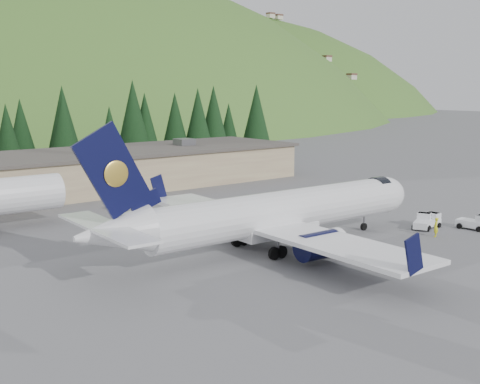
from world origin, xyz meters
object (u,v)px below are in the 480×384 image
baggage_tug_a (423,222)px  ramp_worker (436,227)px  terminal_building (55,174)px  baggage_tug_b (429,221)px  airliner (275,214)px  baggage_tug_d (476,223)px

baggage_tug_a → ramp_worker: size_ratio=1.67×
terminal_building → ramp_worker: bearing=-67.4°
baggage_tug_a → baggage_tug_b: 0.96m
airliner → terminal_building: airliner is taller
baggage_tug_d → ramp_worker: bearing=-104.3°
baggage_tug_a → terminal_building: terminal_building is taller
baggage_tug_b → ramp_worker: bearing=-138.0°
terminal_building → baggage_tug_d: 50.89m
airliner → baggage_tug_d: (19.93, -6.90, -2.33)m
airliner → terminal_building: (-4.01, 37.97, -0.40)m
ramp_worker → airliner: bearing=-52.8°
terminal_building → baggage_tug_b: bearing=-62.8°
terminal_building → baggage_tug_d: (23.94, -44.87, -1.93)m
terminal_building → baggage_tug_d: terminal_building is taller
terminal_building → baggage_tug_d: size_ratio=23.33×
terminal_building → baggage_tug_d: bearing=-61.9°
baggage_tug_b → baggage_tug_d: (2.62, -3.37, 0.07)m
baggage_tug_a → baggage_tug_d: baggage_tug_d is taller
ramp_worker → baggage_tug_a: bearing=-155.4°
baggage_tug_a → terminal_building: bearing=90.8°
airliner → baggage_tug_a: bearing=-10.1°
baggage_tug_d → airliner: bearing=-115.7°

